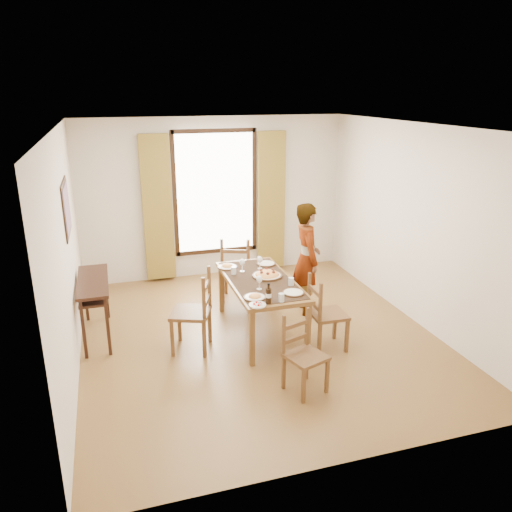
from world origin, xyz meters
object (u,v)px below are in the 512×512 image
object	(u,v)px
console_table	(93,288)
dining_table	(261,285)
man	(307,259)
pasta_platter	(267,273)

from	to	relation	value
console_table	dining_table	distance (m)	2.15
dining_table	man	distance (m)	0.96
dining_table	man	bearing A→B (deg)	28.63
console_table	pasta_platter	bearing A→B (deg)	-11.02
man	dining_table	bearing A→B (deg)	124.57
dining_table	pasta_platter	size ratio (longest dim) A/B	4.25
console_table	pasta_platter	size ratio (longest dim) A/B	3.00
console_table	man	xyz separation A→B (m)	(2.93, -0.05, 0.13)
console_table	pasta_platter	distance (m)	2.25
man	console_table	bearing A→B (deg)	95.01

